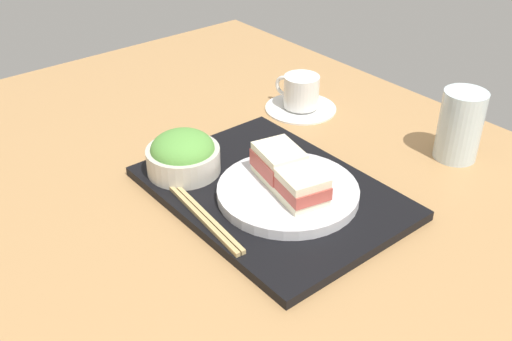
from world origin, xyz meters
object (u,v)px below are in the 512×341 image
object	(u,v)px
salad_bowl	(183,154)
drinking_glass	(460,125)
coffee_cup	(301,96)
sandwich_near	(279,163)
sandwich_far	(300,185)
chopsticks_pair	(204,217)
sandwich_plate	(289,192)

from	to	relation	value
salad_bowl	drinking_glass	distance (cm)	48.43
coffee_cup	sandwich_near	bearing A→B (deg)	-49.31
sandwich_far	drinking_glass	world-z (taller)	drinking_glass
chopsticks_pair	drinking_glass	world-z (taller)	drinking_glass
drinking_glass	coffee_cup	bearing A→B (deg)	-165.29
sandwich_plate	sandwich_far	distance (cm)	4.60
sandwich_near	salad_bowl	world-z (taller)	salad_bowl
sandwich_far	coffee_cup	size ratio (longest dim) A/B	0.65
sandwich_near	coffee_cup	bearing A→B (deg)	130.69
sandwich_near	salad_bowl	size ratio (longest dim) A/B	0.75
chopsticks_pair	coffee_cup	bearing A→B (deg)	117.76
sandwich_far	chopsticks_pair	distance (cm)	15.19
sandwich_plate	drinking_glass	distance (cm)	34.20
salad_bowl	coffee_cup	xyz separation A→B (cm)	(-7.09, 33.30, -1.76)
sandwich_near	salad_bowl	distance (cm)	16.47
sandwich_near	drinking_glass	bearing A→B (deg)	70.96
sandwich_near	chopsticks_pair	xyz separation A→B (cm)	(-0.35, -14.52, -3.98)
salad_bowl	drinking_glass	size ratio (longest dim) A/B	0.97
chopsticks_pair	coffee_cup	distance (cm)	43.51
sandwich_far	drinking_glass	xyz separation A→B (cm)	(4.64, 33.78, 0.76)
sandwich_plate	coffee_cup	distance (cm)	34.36
salad_bowl	drinking_glass	world-z (taller)	drinking_glass
drinking_glass	sandwich_plate	bearing A→B (deg)	-103.43
sandwich_plate	drinking_glass	bearing A→B (deg)	76.57
sandwich_far	salad_bowl	bearing A→B (deg)	-158.58
sandwich_plate	coffee_cup	xyz separation A→B (cm)	(-23.87, 24.71, 0.57)
chopsticks_pair	drinking_glass	xyz separation A→B (cm)	(11.50, 46.82, 4.44)
coffee_cup	drinking_glass	bearing A→B (deg)	14.71
sandwich_near	drinking_glass	size ratio (longest dim) A/B	0.73
sandwich_plate	sandwich_near	size ratio (longest dim) A/B	2.41
sandwich_far	coffee_cup	world-z (taller)	sandwich_far
sandwich_far	salad_bowl	xyz separation A→B (cm)	(-20.03, -7.86, -0.85)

